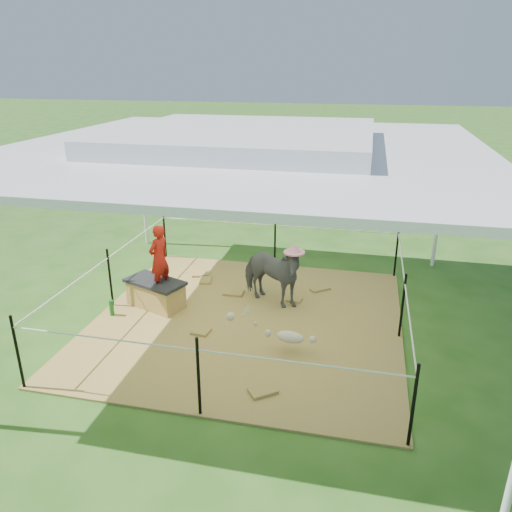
% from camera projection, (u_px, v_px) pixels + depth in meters
% --- Properties ---
extents(ground, '(90.00, 90.00, 0.00)m').
position_uv_depth(ground, '(247.00, 321.00, 7.66)').
color(ground, '#2D5919').
rests_on(ground, ground).
extents(hay_patch, '(4.60, 4.60, 0.03)m').
position_uv_depth(hay_patch, '(247.00, 320.00, 7.65)').
color(hay_patch, brown).
rests_on(hay_patch, ground).
extents(canopy_tent, '(6.30, 6.30, 2.90)m').
position_uv_depth(canopy_tent, '(246.00, 144.00, 6.69)').
color(canopy_tent, silver).
rests_on(canopy_tent, ground).
extents(rope_fence, '(4.54, 4.54, 1.00)m').
position_uv_depth(rope_fence, '(247.00, 283.00, 7.43)').
color(rope_fence, black).
rests_on(rope_fence, ground).
extents(straw_bale, '(1.00, 0.74, 0.40)m').
position_uv_depth(straw_bale, '(156.00, 295.00, 8.01)').
color(straw_bale, '#B38241').
rests_on(straw_bale, hay_patch).
extents(dark_cloth, '(1.07, 0.80, 0.05)m').
position_uv_depth(dark_cloth, '(155.00, 282.00, 7.93)').
color(dark_cloth, black).
rests_on(dark_cloth, straw_bale).
extents(woman, '(0.38, 0.46, 1.07)m').
position_uv_depth(woman, '(159.00, 252.00, 7.73)').
color(woman, '#B61A11').
rests_on(woman, straw_bale).
extents(green_bottle, '(0.09, 0.09, 0.25)m').
position_uv_depth(green_bottle, '(112.00, 308.00, 7.75)').
color(green_bottle, '#16661E').
rests_on(green_bottle, hay_patch).
extents(pony, '(1.34, 1.01, 1.03)m').
position_uv_depth(pony, '(270.00, 274.00, 7.98)').
color(pony, '#46454A').
rests_on(pony, hay_patch).
extents(pink_hat, '(0.32, 0.32, 0.15)m').
position_uv_depth(pink_hat, '(271.00, 240.00, 7.77)').
color(pink_hat, pink).
rests_on(pink_hat, pony).
extents(foal, '(1.04, 0.67, 0.54)m').
position_uv_depth(foal, '(290.00, 335.00, 6.68)').
color(foal, '#C4AE90').
rests_on(foal, hay_patch).
extents(trash_barrel, '(0.68, 0.68, 0.84)m').
position_uv_depth(trash_barrel, '(455.00, 205.00, 12.37)').
color(trash_barrel, blue).
rests_on(trash_barrel, ground).
extents(picnic_table_near, '(1.81, 1.43, 0.68)m').
position_uv_depth(picnic_table_near, '(382.00, 188.00, 14.45)').
color(picnic_table_near, brown).
rests_on(picnic_table_near, ground).
extents(picnic_table_far, '(2.07, 1.72, 0.75)m').
position_uv_depth(picnic_table_far, '(493.00, 182.00, 15.03)').
color(picnic_table_far, brown).
rests_on(picnic_table_far, ground).
extents(distant_person, '(0.56, 0.48, 1.00)m').
position_uv_depth(distant_person, '(372.00, 183.00, 14.34)').
color(distant_person, '#2F66B1').
rests_on(distant_person, ground).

